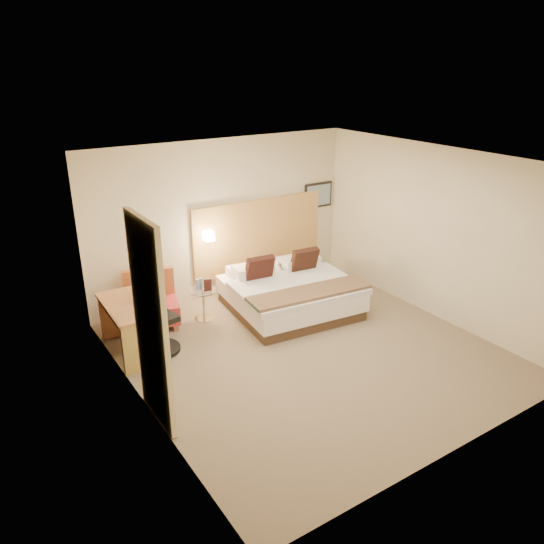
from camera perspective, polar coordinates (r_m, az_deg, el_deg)
floor at (r=7.67m, az=3.99°, el=-8.57°), size 4.80×5.00×0.02m
ceiling at (r=6.71m, az=4.60°, el=11.84°), size 4.80×5.00×0.02m
wall_back at (r=9.10m, az=-5.33°, el=5.71°), size 4.80×0.02×2.70m
wall_front at (r=5.49m, az=20.36°, el=-7.02°), size 4.80×0.02×2.70m
wall_left at (r=6.04m, az=-14.33°, el=-3.56°), size 0.02×5.00×2.70m
wall_right at (r=8.68m, az=17.10°, el=4.03°), size 0.02×5.00×2.70m
headboard_panel at (r=9.51m, az=-1.41°, el=4.01°), size 2.60×0.04×1.30m
art_frame at (r=10.09m, az=4.99°, el=8.25°), size 0.62×0.03×0.47m
art_canvas at (r=10.08m, az=5.06°, el=8.22°), size 0.54×0.01×0.39m
lamp_arm at (r=8.93m, az=-7.00°, el=3.98°), size 0.02×0.12×0.02m
lamp_shade at (r=8.88m, az=-6.83°, el=3.89°), size 0.15×0.15×0.15m
curtain at (r=5.90m, az=-12.94°, el=-5.49°), size 0.06×0.90×2.42m
bottle_a at (r=8.39m, az=-8.03°, el=-1.34°), size 0.07×0.07×0.18m
bottle_b at (r=8.43m, az=-7.65°, el=-1.22°), size 0.07×0.07×0.18m
menu_folder at (r=8.34m, az=-6.94°, el=-1.37°), size 0.13×0.08×0.20m
bed at (r=8.73m, az=1.88°, el=-2.23°), size 2.09×2.05×0.94m
lounge_chair at (r=8.48m, az=-12.84°, el=-3.37°), size 0.94×0.88×0.83m
side_table at (r=8.50m, az=-7.38°, el=-3.31°), size 0.56×0.56×0.50m
desk at (r=7.62m, az=-15.16°, el=-4.43°), size 0.59×1.22×0.75m
desk_chair at (r=7.67m, az=-12.37°, el=-5.42°), size 0.67×0.67×1.02m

